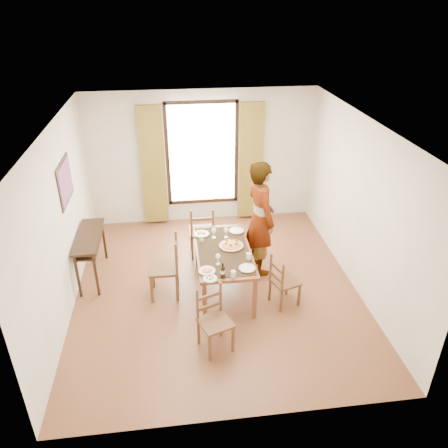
{
  "coord_description": "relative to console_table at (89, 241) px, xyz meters",
  "views": [
    {
      "loc": [
        -0.63,
        -5.78,
        4.32
      ],
      "look_at": [
        0.16,
        0.33,
        1.0
      ],
      "focal_mm": 35.0,
      "sensor_mm": 36.0,
      "label": 1
    }
  ],
  "objects": [
    {
      "name": "wine_glass_a",
      "position": [
        2.0,
        -1.05,
        0.16
      ],
      "size": [
        0.08,
        0.08,
        0.18
      ],
      "primitive_type": null,
      "color": "white",
      "rests_on": "dining_table"
    },
    {
      "name": "wine_glass_b",
      "position": [
        2.22,
        -0.28,
        0.16
      ],
      "size": [
        0.08,
        0.08,
        0.18
      ],
      "primitive_type": null,
      "color": "white",
      "rests_on": "dining_table"
    },
    {
      "name": "room_shell",
      "position": [
        2.03,
        -0.47,
        0.86
      ],
      "size": [
        4.6,
        5.1,
        2.74
      ],
      "color": "silver",
      "rests_on": "ground"
    },
    {
      "name": "tumbler_b",
      "position": [
        1.82,
        -0.35,
        0.12
      ],
      "size": [
        0.07,
        0.07,
        0.1
      ],
      "primitive_type": "cylinder",
      "color": "silver",
      "rests_on": "dining_table"
    },
    {
      "name": "chair_south",
      "position": [
        1.85,
        -1.91,
        -0.26
      ],
      "size": [
        0.52,
        0.52,
        0.91
      ],
      "rotation": [
        0.0,
        0.0,
        0.36
      ],
      "color": "brown",
      "rests_on": "ground"
    },
    {
      "name": "chair_west",
      "position": [
        1.23,
        -0.65,
        -0.2
      ],
      "size": [
        0.47,
        0.47,
        1.03
      ],
      "rotation": [
        0.0,
        0.0,
        -1.61
      ],
      "color": "brown",
      "rests_on": "ground"
    },
    {
      "name": "dining_table",
      "position": [
        2.13,
        -0.66,
        -0.0
      ],
      "size": [
        0.85,
        1.62,
        0.76
      ],
      "color": "brown",
      "rests_on": "ground"
    },
    {
      "name": "man",
      "position": [
        2.81,
        -0.14,
        0.31
      ],
      "size": [
        0.94,
        0.81,
        1.99
      ],
      "primitive_type": "imported",
      "rotation": [
        0.0,
        0.0,
        1.81
      ],
      "color": "gray",
      "rests_on": "ground"
    },
    {
      "name": "chair_east",
      "position": [
        2.99,
        -1.13,
        -0.29
      ],
      "size": [
        0.48,
        0.48,
        0.86
      ],
      "rotation": [
        0.0,
        0.0,
        1.91
      ],
      "color": "brown",
      "rests_on": "ground"
    },
    {
      "name": "tumbler_c",
      "position": [
        2.18,
        -1.4,
        0.12
      ],
      "size": [
        0.07,
        0.07,
        0.1
      ],
      "primitive_type": "cylinder",
      "color": "silver",
      "rests_on": "dining_table"
    },
    {
      "name": "caprese_plate",
      "position": [
        1.85,
        -1.4,
        0.09
      ],
      "size": [
        0.2,
        0.2,
        0.04
      ],
      "primitive_type": null,
      "color": "silver",
      "rests_on": "dining_table"
    },
    {
      "name": "console_table",
      "position": [
        0.0,
        0.0,
        0.0
      ],
      "size": [
        0.38,
        1.2,
        0.8
      ],
      "color": "black",
      "rests_on": "ground"
    },
    {
      "name": "wine_glass_c",
      "position": [
        2.03,
        -0.27,
        0.16
      ],
      "size": [
        0.08,
        0.08,
        0.18
      ],
      "primitive_type": null,
      "color": "white",
      "rests_on": "dining_table"
    },
    {
      "name": "wine_bottle",
      "position": [
        2.03,
        -1.39,
        0.2
      ],
      "size": [
        0.07,
        0.07,
        0.25
      ],
      "primitive_type": null,
      "color": "black",
      "rests_on": "dining_table"
    },
    {
      "name": "plate_se",
      "position": [
        2.41,
        -1.22,
        0.1
      ],
      "size": [
        0.27,
        0.27,
        0.05
      ],
      "primitive_type": null,
      "color": "silver",
      "rests_on": "dining_table"
    },
    {
      "name": "tumbler_a",
      "position": [
        2.47,
        -0.97,
        0.12
      ],
      "size": [
        0.07,
        0.07,
        0.1
      ],
      "primitive_type": "cylinder",
      "color": "silver",
      "rests_on": "dining_table"
    },
    {
      "name": "plate_sw",
      "position": [
        1.82,
        -1.22,
        0.1
      ],
      "size": [
        0.27,
        0.27,
        0.05
      ],
      "primitive_type": null,
      "color": "silver",
      "rests_on": "dining_table"
    },
    {
      "name": "plate_nw",
      "position": [
        1.83,
        -0.14,
        0.1
      ],
      "size": [
        0.27,
        0.27,
        0.05
      ],
      "primitive_type": null,
      "color": "silver",
      "rests_on": "dining_table"
    },
    {
      "name": "chair_north",
      "position": [
        1.88,
        0.45,
        -0.22
      ],
      "size": [
        0.44,
        0.44,
        0.99
      ],
      "rotation": [
        0.0,
        0.0,
        3.13
      ],
      "color": "brown",
      "rests_on": "ground"
    },
    {
      "name": "plate_ne",
      "position": [
        2.43,
        -0.1,
        0.1
      ],
      "size": [
        0.27,
        0.27,
        0.05
      ],
      "primitive_type": null,
      "color": "silver",
      "rests_on": "dining_table"
    },
    {
      "name": "ground",
      "position": [
        2.03,
        -0.6,
        -0.68
      ],
      "size": [
        5.0,
        5.0,
        0.0
      ],
      "primitive_type": "plane",
      "color": "#502A19",
      "rests_on": "ground"
    },
    {
      "name": "pasta_platter",
      "position": [
        2.27,
        -0.58,
        0.12
      ],
      "size": [
        0.4,
        0.4,
        0.1
      ],
      "primitive_type": null,
      "color": "red",
      "rests_on": "dining_table"
    }
  ]
}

